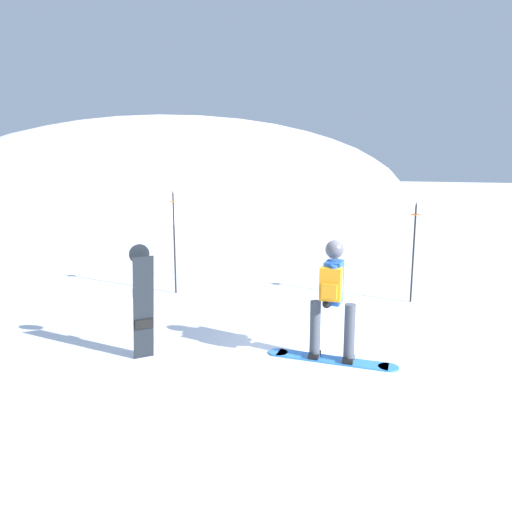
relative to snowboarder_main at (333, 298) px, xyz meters
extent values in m
plane|color=white|center=(0.58, 0.05, -0.92)|extent=(300.00, 300.00, 0.00)
ellipsoid|color=white|center=(10.22, 37.44, -0.92)|extent=(42.78, 38.50, 15.55)
cube|color=blue|center=(0.02, 0.02, -0.91)|extent=(1.27, 1.33, 0.02)
cylinder|color=blue|center=(-0.51, 0.59, -0.91)|extent=(0.28, 0.28, 0.02)
cylinder|color=blue|center=(0.56, -0.55, -0.91)|extent=(0.28, 0.28, 0.02)
cube|color=black|center=(-0.14, 0.20, -0.86)|extent=(0.28, 0.27, 0.06)
cube|color=black|center=(0.19, -0.15, -0.86)|extent=(0.28, 0.27, 0.06)
cylinder|color=#3D424C|center=(-0.14, 0.20, -0.48)|extent=(0.15, 0.15, 0.82)
cylinder|color=#3D424C|center=(0.19, -0.15, -0.48)|extent=(0.15, 0.15, 0.82)
cube|color=#1E4C9E|center=(0.02, 0.02, 0.22)|extent=(0.41, 0.41, 0.58)
cylinder|color=#1E4C9E|center=(-0.14, -0.14, 0.22)|extent=(0.19, 0.20, 0.57)
cylinder|color=#1E4C9E|center=(0.19, 0.18, 0.22)|extent=(0.19, 0.20, 0.57)
sphere|color=black|center=(-0.19, -0.12, -0.03)|extent=(0.11, 0.11, 0.11)
sphere|color=black|center=(0.18, 0.22, -0.03)|extent=(0.11, 0.11, 0.11)
cube|color=orange|center=(-0.12, -0.12, 0.24)|extent=(0.32, 0.33, 0.44)
cube|color=orange|center=(-0.20, -0.18, 0.16)|extent=(0.18, 0.19, 0.20)
sphere|color=#9E7051|center=(0.02, 0.02, 0.64)|extent=(0.21, 0.21, 0.21)
sphere|color=#4C4C56|center=(0.02, 0.02, 0.67)|extent=(0.25, 0.25, 0.25)
cube|color=navy|center=(0.12, 0.11, 0.64)|extent=(0.14, 0.14, 0.08)
cube|color=black|center=(-2.30, 1.23, -0.17)|extent=(0.28, 0.25, 1.51)
cylinder|color=black|center=(-2.30, 1.34, 0.58)|extent=(0.28, 0.07, 0.28)
cube|color=black|center=(-2.30, 1.26, 0.05)|extent=(0.25, 0.09, 0.15)
cube|color=black|center=(-2.30, 1.26, -0.39)|extent=(0.25, 0.09, 0.15)
cylinder|color=black|center=(-0.79, 4.68, 0.18)|extent=(0.04, 0.04, 2.20)
cylinder|color=orange|center=(-0.79, 4.68, 1.10)|extent=(0.20, 0.20, 0.01)
cone|color=black|center=(-0.79, 4.68, 1.32)|extent=(0.04, 0.04, 0.08)
cylinder|color=black|center=(3.31, 1.78, 0.07)|extent=(0.04, 0.04, 1.98)
cylinder|color=orange|center=(3.31, 1.78, 0.88)|extent=(0.20, 0.20, 0.02)
cone|color=black|center=(3.31, 1.78, 1.10)|extent=(0.04, 0.04, 0.08)
camera|label=1|loc=(-3.68, -4.93, 1.65)|focal=32.14mm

